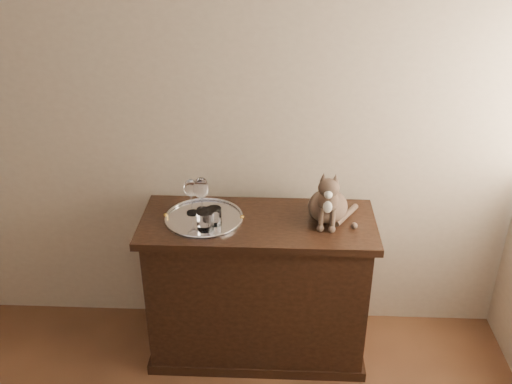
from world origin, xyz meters
TOP-DOWN VIEW (x-y plane):
  - wall_back at (0.00, 2.25)m, footprint 4.00×0.10m
  - sideboard at (0.60, 1.94)m, footprint 1.20×0.50m
  - tray at (0.33, 1.94)m, footprint 0.40×0.40m
  - wine_glass_a at (0.26, 1.99)m, footprint 0.07×0.07m
  - wine_glass_b at (0.30, 2.03)m, footprint 0.07×0.07m
  - wine_glass_d at (0.31, 1.96)m, footprint 0.08×0.08m
  - tumbler_a at (0.38, 1.88)m, footprint 0.08×0.08m
  - tumbler_b at (0.35, 1.83)m, footprint 0.09×0.09m
  - cat at (0.95, 1.97)m, footprint 0.33×0.32m

SIDE VIEW (x-z plane):
  - sideboard at x=0.60m, z-range 0.00..0.85m
  - tray at x=0.33m, z-range 0.85..0.86m
  - tumbler_a at x=0.38m, z-range 0.86..0.95m
  - tumbler_b at x=0.35m, z-range 0.86..0.95m
  - wine_glass_b at x=0.30m, z-range 0.86..1.04m
  - wine_glass_a at x=0.26m, z-range 0.86..1.05m
  - wine_glass_d at x=0.31m, z-range 0.86..1.07m
  - cat at x=0.95m, z-range 0.85..1.16m
  - wall_back at x=0.00m, z-range 0.00..2.70m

